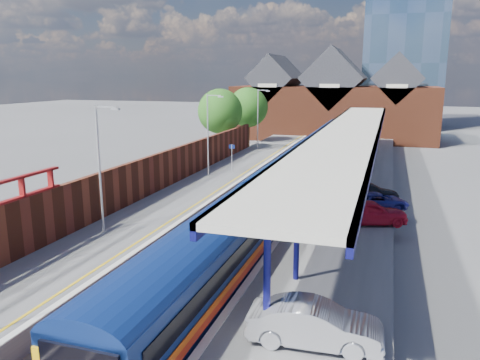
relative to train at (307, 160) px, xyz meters
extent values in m
plane|color=#5B5B5E|center=(-1.49, 4.08, -2.12)|extent=(240.00, 240.00, 0.00)
cube|color=#473D33|center=(-1.49, -5.92, -2.09)|extent=(6.00, 76.00, 0.06)
cube|color=slate|center=(-3.71, -5.92, -2.00)|extent=(0.07, 76.00, 0.14)
cube|color=slate|center=(-2.27, -5.92, -2.00)|extent=(0.07, 76.00, 0.14)
cube|color=slate|center=(-0.71, -5.92, -2.00)|extent=(0.07, 76.00, 0.14)
cube|color=slate|center=(0.73, -5.92, -2.00)|extent=(0.07, 76.00, 0.14)
cube|color=#565659|center=(-6.99, -5.92, -1.62)|extent=(5.00, 76.00, 1.00)
cube|color=#565659|center=(4.51, -5.92, -1.62)|extent=(6.00, 76.00, 1.00)
cube|color=silver|center=(-4.64, -5.92, -1.10)|extent=(0.30, 76.00, 0.05)
cube|color=silver|center=(1.66, -5.92, -1.10)|extent=(0.30, 76.00, 0.05)
cube|color=yellow|center=(-5.24, -5.92, -1.12)|extent=(0.14, 76.00, 0.01)
cube|color=navy|center=(0.01, -24.78, -0.22)|extent=(2.89, 16.02, 2.50)
cube|color=navy|center=(0.01, -24.78, 1.03)|extent=(2.89, 16.02, 0.60)
cube|color=navy|center=(0.01, -8.18, -0.22)|extent=(2.89, 16.02, 2.50)
cube|color=navy|center=(0.01, -8.18, 1.03)|extent=(2.89, 16.02, 0.60)
cube|color=navy|center=(0.01, 8.42, -0.22)|extent=(2.89, 16.02, 2.50)
cube|color=navy|center=(0.01, 8.42, 1.03)|extent=(2.89, 16.02, 0.60)
cube|color=navy|center=(0.01, 25.02, -0.22)|extent=(2.89, 16.02, 2.50)
cube|color=navy|center=(0.01, 25.02, 1.03)|extent=(2.89, 16.02, 0.60)
cube|color=black|center=(-1.41, 0.12, 0.23)|extent=(0.04, 60.54, 0.70)
cube|color=#EC570F|center=(-1.42, 0.12, -0.57)|extent=(0.03, 55.27, 0.30)
cube|color=red|center=(-1.43, 0.12, -0.82)|extent=(0.03, 55.27, 0.30)
cube|color=black|center=(0.01, 30.62, -1.82)|extent=(2.00, 2.40, 0.60)
cylinder|color=#0E0E52|center=(3.51, -27.92, 0.98)|extent=(0.24, 0.24, 4.20)
cylinder|color=#0E0E52|center=(3.51, -22.92, 0.98)|extent=(0.24, 0.24, 4.20)
cylinder|color=#0E0E52|center=(3.51, -17.92, 0.98)|extent=(0.24, 0.24, 4.20)
cylinder|color=#0E0E52|center=(3.51, -12.92, 0.98)|extent=(0.24, 0.24, 4.20)
cylinder|color=#0E0E52|center=(3.51, -7.92, 0.98)|extent=(0.24, 0.24, 4.20)
cylinder|color=#0E0E52|center=(3.51, -2.92, 0.98)|extent=(0.24, 0.24, 4.20)
cylinder|color=#0E0E52|center=(3.51, 2.08, 0.98)|extent=(0.24, 0.24, 4.20)
cylinder|color=#0E0E52|center=(3.51, 7.08, 0.98)|extent=(0.24, 0.24, 4.20)
cylinder|color=#0E0E52|center=(3.51, 12.08, 0.98)|extent=(0.24, 0.24, 4.20)
cylinder|color=#0E0E52|center=(3.51, 17.08, 0.98)|extent=(0.24, 0.24, 4.20)
cube|color=beige|center=(4.01, -3.92, 3.23)|extent=(4.50, 52.00, 0.25)
cube|color=#0E0E52|center=(1.86, -3.92, 3.08)|extent=(0.20, 52.00, 0.55)
cube|color=#0E0E52|center=(6.16, -3.92, 3.08)|extent=(0.20, 52.00, 0.55)
cylinder|color=#A5A8AA|center=(-7.99, -19.92, 2.38)|extent=(0.12, 0.12, 7.00)
cube|color=#A5A8AA|center=(-7.39, -19.92, 5.78)|extent=(1.20, 0.08, 0.08)
cube|color=#A5A8AA|center=(-6.79, -19.92, 5.68)|extent=(0.45, 0.18, 0.12)
cylinder|color=#A5A8AA|center=(-7.99, -3.92, 2.38)|extent=(0.12, 0.12, 7.00)
cube|color=#A5A8AA|center=(-7.39, -3.92, 5.78)|extent=(1.20, 0.08, 0.08)
cube|color=#A5A8AA|center=(-6.79, -3.92, 5.68)|extent=(0.45, 0.18, 0.12)
cylinder|color=#A5A8AA|center=(-7.99, 12.08, 2.38)|extent=(0.12, 0.12, 7.00)
cube|color=#A5A8AA|center=(-7.39, 12.08, 5.78)|extent=(1.20, 0.08, 0.08)
cube|color=#A5A8AA|center=(-6.79, 12.08, 5.68)|extent=(0.45, 0.18, 0.12)
cylinder|color=#A5A8AA|center=(-6.49, -1.92, 0.13)|extent=(0.08, 0.08, 2.50)
cube|color=#0C194C|center=(-6.49, -1.92, 1.18)|extent=(0.55, 0.06, 0.35)
cube|color=brown|center=(-9.59, -11.92, 0.28)|extent=(0.35, 50.00, 2.80)
cube|color=maroon|center=(-9.59, -23.92, 2.18)|extent=(0.30, 0.12, 1.00)
cube|color=maroon|center=(-9.59, -21.92, 2.18)|extent=(0.30, 0.12, 1.00)
cube|color=brown|center=(-1.49, 32.08, 1.88)|extent=(30.00, 12.00, 8.00)
cube|color=#232328|center=(-10.49, 32.08, 7.08)|extent=(7.13, 12.00, 7.13)
cube|color=#232328|center=(-1.49, 32.08, 7.08)|extent=(9.16, 12.00, 9.16)
cube|color=#232328|center=(7.51, 32.08, 7.08)|extent=(7.13, 12.00, 7.13)
cube|color=beige|center=(-10.49, 26.03, 6.08)|extent=(2.80, 0.15, 0.50)
cube|color=beige|center=(-1.49, 26.03, 6.08)|extent=(2.80, 0.15, 0.50)
cube|color=beige|center=(7.51, 26.03, 6.08)|extent=(2.80, 0.15, 0.50)
cube|color=slate|center=(8.51, 54.08, 17.88)|extent=(14.00, 14.00, 40.00)
cylinder|color=#382314|center=(-11.99, 10.08, -0.12)|extent=(0.44, 0.44, 4.00)
sphere|color=#1E5416|center=(-11.99, 10.08, 3.38)|extent=(5.20, 5.20, 5.20)
sphere|color=#1E5416|center=(-11.19, 9.58, 2.68)|extent=(3.20, 3.20, 3.20)
cylinder|color=#382314|center=(-10.99, 18.08, -0.12)|extent=(0.44, 0.44, 4.00)
sphere|color=#1E5416|center=(-10.99, 18.08, 3.38)|extent=(5.20, 5.20, 5.20)
sphere|color=#1E5416|center=(-10.19, 17.58, 2.68)|extent=(3.20, 3.20, 3.20)
imported|color=#A90E23|center=(6.15, -14.09, -0.40)|extent=(4.59, 3.01, 1.45)
imported|color=#BAB9BF|center=(5.04, -27.68, -0.41)|extent=(4.39, 1.75, 1.42)
imported|color=black|center=(5.93, -8.30, -0.55)|extent=(4.15, 2.35, 1.14)
imported|color=navy|center=(6.52, -10.62, -0.58)|extent=(4.26, 2.85, 1.09)
camera|label=1|loc=(6.91, -41.37, 7.34)|focal=35.00mm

